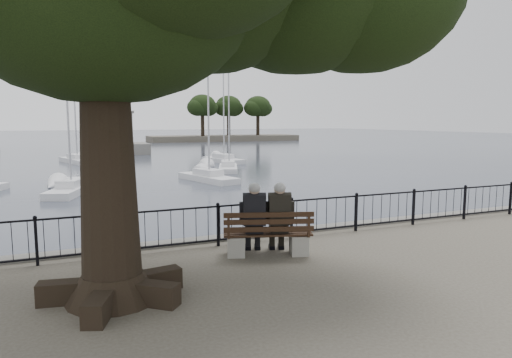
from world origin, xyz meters
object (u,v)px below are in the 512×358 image
bench (268,239)px  person_right (279,221)px  person_left (254,221)px  lion_monument (123,137)px

bench → person_right: person_right is taller
person_left → lion_monument: size_ratio=0.20×
person_left → person_right: (0.54, -0.18, 0.00)m
person_left → lion_monument: 48.48m
person_right → lion_monument: bearing=87.7°
person_left → person_right: same height
person_left → person_right: size_ratio=1.00×
person_left → lion_monument: bearing=87.1°
person_right → lion_monument: size_ratio=0.20×
bench → person_right: (0.28, 0.03, 0.40)m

